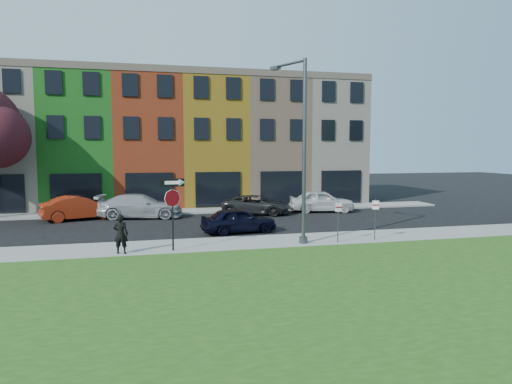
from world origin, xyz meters
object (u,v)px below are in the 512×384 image
object	(u,v)px
street_lamp	(301,151)
man	(121,234)
stop_sign	(172,200)
sedan_near	(239,220)

from	to	relation	value
street_lamp	man	bearing A→B (deg)	159.57
stop_sign	street_lamp	size ratio (longest dim) A/B	0.37
stop_sign	sedan_near	size ratio (longest dim) A/B	0.74
stop_sign	street_lamp	bearing A→B (deg)	-0.59
man	stop_sign	bearing A→B (deg)	-165.72
stop_sign	man	distance (m)	2.56
man	sedan_near	world-z (taller)	man
man	street_lamp	world-z (taller)	street_lamp
stop_sign	street_lamp	world-z (taller)	street_lamp
stop_sign	street_lamp	xyz separation A→B (m)	(5.91, 0.32, 2.04)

